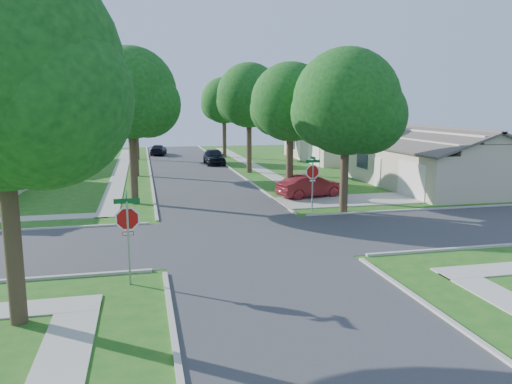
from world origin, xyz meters
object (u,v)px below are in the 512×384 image
at_px(tree_w_mid, 134,95).
at_px(car_driveway, 311,186).
at_px(tree_w_near, 132,97).
at_px(house_ne_near, 434,165).
at_px(car_curb_west, 158,150).
at_px(tree_e_near, 291,106).
at_px(house_ne_far, 338,145).
at_px(tree_e_mid, 250,98).
at_px(tree_w_far, 136,107).
at_px(tree_ne_corner, 347,107).
at_px(stop_sign_ne, 313,174).
at_px(house_nw_far, 18,149).
at_px(tree_sw_corner, 2,80).
at_px(car_curb_east, 214,157).
at_px(stop_sign_sw, 128,223).
at_px(tree_e_far, 224,103).

relative_size(tree_w_mid, car_driveway, 2.22).
distance_m(tree_w_near, house_ne_near, 21.24).
bearing_deg(car_curb_west, tree_e_near, 111.26).
distance_m(car_driveway, car_curb_west, 30.86).
relative_size(house_ne_near, car_driveway, 3.16).
bearing_deg(house_ne_far, tree_e_mid, -144.58).
bearing_deg(tree_w_mid, tree_w_far, 90.05).
height_order(tree_e_mid, tree_ne_corner, tree_e_mid).
distance_m(tree_ne_corner, car_driveway, 6.65).
bearing_deg(tree_e_mid, stop_sign_ne, -90.20).
bearing_deg(house_nw_far, tree_e_mid, -27.91).
xyz_separation_m(car_driveway, car_curb_west, (-8.36, 29.70, -0.11)).
height_order(tree_w_near, house_nw_far, tree_w_near).
bearing_deg(tree_w_mid, tree_e_near, -51.95).
xyz_separation_m(tree_w_mid, tree_sw_corner, (-2.80, -28.00, -0.23)).
bearing_deg(tree_w_far, car_curb_east, -41.15).
xyz_separation_m(stop_sign_ne, car_driveway, (1.30, 4.00, -1.32)).
distance_m(house_ne_far, house_nw_far, 32.12).
xyz_separation_m(tree_w_near, tree_sw_corner, (-2.79, -16.00, 0.15)).
distance_m(tree_w_near, car_curb_west, 30.00).
xyz_separation_m(stop_sign_sw, car_curb_east, (7.33, 32.34, -1.26)).
bearing_deg(tree_e_near, house_ne_near, 10.04).
relative_size(tree_w_far, house_nw_far, 0.59).
relative_size(stop_sign_sw, car_curb_east, 0.66).
bearing_deg(tree_ne_corner, car_curb_east, 99.04).
xyz_separation_m(stop_sign_sw, tree_e_near, (9.45, 13.71, 3.61)).
bearing_deg(car_curb_east, tree_w_near, -111.39).
bearing_deg(house_nw_far, tree_e_far, 5.53).
distance_m(tree_w_mid, tree_w_far, 13.04).
xyz_separation_m(tree_e_mid, house_nw_far, (-20.75, 10.99, -4.74)).
xyz_separation_m(house_nw_far, car_curb_east, (18.62, -4.36, -0.75)).
relative_size(tree_w_far, car_curb_east, 1.79).
height_order(stop_sign_ne, house_nw_far, house_nw_far).
height_order(tree_e_near, car_driveway, tree_e_near).
distance_m(tree_ne_corner, house_ne_far, 26.91).
bearing_deg(tree_w_near, car_curb_east, 68.67).
bearing_deg(house_nw_far, house_ne_near, -33.29).
relative_size(tree_w_far, car_curb_west, 1.96).
bearing_deg(stop_sign_sw, car_driveway, 51.39).
relative_size(stop_sign_ne, tree_w_mid, 0.31).
height_order(stop_sign_ne, car_curb_east, stop_sign_ne).
bearing_deg(house_ne_far, stop_sign_ne, -114.93).
height_order(house_ne_far, car_curb_east, house_ne_far).
distance_m(tree_sw_corner, house_ne_near, 29.92).
bearing_deg(tree_w_near, tree_sw_corner, -99.90).
bearing_deg(house_nw_far, stop_sign_sw, -72.90).
xyz_separation_m(tree_w_far, house_ne_near, (20.64, -23.01, -3.99)).
bearing_deg(tree_e_near, stop_sign_ne, -90.68).
bearing_deg(house_ne_far, tree_ne_corner, -111.23).
relative_size(car_driveway, car_curb_west, 1.05).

